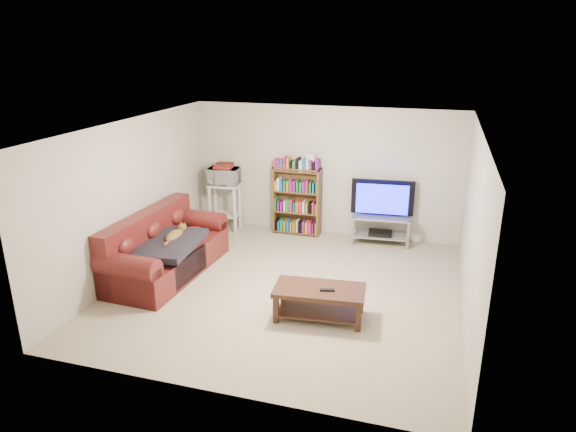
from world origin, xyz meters
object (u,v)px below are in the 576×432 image
(coffee_table, at_px, (319,297))
(bookshelf, at_px, (297,200))
(sofa, at_px, (163,253))
(tv_stand, at_px, (381,225))

(coffee_table, relative_size, bookshelf, 0.96)
(bookshelf, bearing_deg, sofa, -124.15)
(coffee_table, bearing_deg, sofa, 160.62)
(sofa, height_order, tv_stand, sofa)
(sofa, xyz_separation_m, tv_stand, (3.13, 2.23, 0.01))
(bookshelf, bearing_deg, tv_stand, -1.71)
(sofa, relative_size, tv_stand, 2.18)
(sofa, xyz_separation_m, bookshelf, (1.55, 2.28, 0.33))
(coffee_table, height_order, tv_stand, tv_stand)
(tv_stand, distance_m, bookshelf, 1.62)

